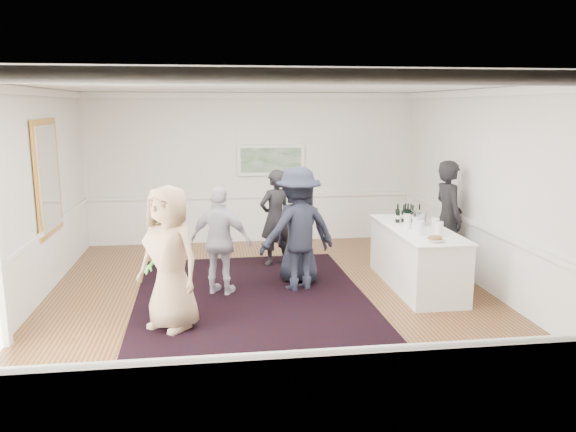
{
  "coord_description": "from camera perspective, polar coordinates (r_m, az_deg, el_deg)",
  "views": [
    {
      "loc": [
        -0.84,
        -8.01,
        2.92
      ],
      "look_at": [
        0.27,
        0.2,
        1.29
      ],
      "focal_mm": 35.0,
      "sensor_mm": 36.0,
      "label": 1
    }
  ],
  "objects": [
    {
      "name": "floor",
      "position": [
        8.57,
        -1.6,
        -8.8
      ],
      "size": [
        8.0,
        8.0,
        0.0
      ],
      "primitive_type": "plane",
      "color": "brown",
      "rests_on": "ground"
    },
    {
      "name": "ceiling",
      "position": [
        8.06,
        -1.73,
        13.1
      ],
      "size": [
        7.0,
        8.0,
        0.02
      ],
      "primitive_type": "cube",
      "color": "white",
      "rests_on": "wall_back"
    },
    {
      "name": "wall_left",
      "position": [
        8.55,
        -25.7,
        1.13
      ],
      "size": [
        0.02,
        8.0,
        3.2
      ],
      "primitive_type": "cube",
      "color": "white",
      "rests_on": "floor"
    },
    {
      "name": "wall_right",
      "position": [
        9.21,
        20.56,
        2.17
      ],
      "size": [
        0.02,
        8.0,
        3.2
      ],
      "primitive_type": "cube",
      "color": "white",
      "rests_on": "floor"
    },
    {
      "name": "wall_back",
      "position": [
        12.12,
        -3.66,
        4.85
      ],
      "size": [
        7.0,
        0.02,
        3.2
      ],
      "primitive_type": "cube",
      "color": "white",
      "rests_on": "floor"
    },
    {
      "name": "wall_front",
      "position": [
        4.31,
        3.97,
        -6.78
      ],
      "size": [
        7.0,
        0.02,
        3.2
      ],
      "primitive_type": "cube",
      "color": "white",
      "rests_on": "floor"
    },
    {
      "name": "wainscoting",
      "position": [
        8.42,
        -1.62,
        -5.6
      ],
      "size": [
        7.0,
        8.0,
        1.0
      ],
      "primitive_type": null,
      "color": "white",
      "rests_on": "floor"
    },
    {
      "name": "mirror",
      "position": [
        9.74,
        -23.21,
        3.62
      ],
      "size": [
        0.05,
        1.25,
        1.85
      ],
      "color": "gold",
      "rests_on": "wall_left"
    },
    {
      "name": "landscape_painting",
      "position": [
        12.08,
        -1.75,
        5.71
      ],
      "size": [
        1.44,
        0.06,
        0.66
      ],
      "color": "white",
      "rests_on": "wall_back"
    },
    {
      "name": "area_rug",
      "position": [
        8.79,
        -3.74,
        -8.23
      ],
      "size": [
        3.64,
        4.7,
        0.02
      ],
      "primitive_type": "cube",
      "rotation": [
        0.0,
        0.0,
        0.03
      ],
      "color": "black",
      "rests_on": "floor"
    },
    {
      "name": "serving_table",
      "position": [
        9.41,
        12.91,
        -4.1
      ],
      "size": [
        0.92,
        2.42,
        0.98
      ],
      "color": "white",
      "rests_on": "floor"
    },
    {
      "name": "bartender",
      "position": [
        10.15,
        15.94,
        -0.19
      ],
      "size": [
        0.52,
        0.76,
        2.01
      ],
      "primitive_type": "imported",
      "rotation": [
        0.0,
        0.0,
        1.62
      ],
      "color": "black",
      "rests_on": "floor"
    },
    {
      "name": "guest_tan",
      "position": [
        7.51,
        -11.96,
        -4.22
      ],
      "size": [
        1.12,
        1.07,
        1.93
      ],
      "primitive_type": "imported",
      "rotation": [
        0.0,
        0.0,
        -0.67
      ],
      "color": "tan",
      "rests_on": "floor"
    },
    {
      "name": "guest_green",
      "position": [
        7.94,
        -12.41,
        -5.1
      ],
      "size": [
        0.67,
        0.8,
        1.47
      ],
      "primitive_type": "imported",
      "rotation": [
        0.0,
        0.0,
        -1.41
      ],
      "color": "#58CC51",
      "rests_on": "floor"
    },
    {
      "name": "guest_lilac",
      "position": [
        8.77,
        -6.84,
        -2.56
      ],
      "size": [
        1.09,
        0.8,
        1.72
      ],
      "primitive_type": "imported",
      "rotation": [
        0.0,
        0.0,
        2.72
      ],
      "color": "#ACA7BB",
      "rests_on": "floor"
    },
    {
      "name": "guest_dark_a",
      "position": [
        8.92,
        1.04,
        -1.36
      ],
      "size": [
        1.45,
        1.09,
        1.98
      ],
      "primitive_type": "imported",
      "rotation": [
        0.0,
        0.0,
        3.45
      ],
      "color": "#1C1F2F",
      "rests_on": "floor"
    },
    {
      "name": "guest_dark_b",
      "position": [
        10.33,
        -1.3,
        -0.2
      ],
      "size": [
        0.77,
        0.68,
        1.79
      ],
      "primitive_type": "imported",
      "rotation": [
        0.0,
        0.0,
        3.61
      ],
      "color": "black",
      "rests_on": "floor"
    },
    {
      "name": "guest_navy",
      "position": [
        9.32,
        1.23,
        -1.39
      ],
      "size": [
        1.05,
        0.94,
        1.8
      ],
      "primitive_type": "imported",
      "rotation": [
        0.0,
        0.0,
        2.62
      ],
      "color": "#1C1F2F",
      "rests_on": "floor"
    },
    {
      "name": "wine_bottles",
      "position": [
        9.78,
        11.99,
        0.38
      ],
      "size": [
        0.48,
        0.28,
        0.31
      ],
      "color": "black",
      "rests_on": "serving_table"
    },
    {
      "name": "juice_pitchers",
      "position": [
        8.96,
        13.6,
        -0.89
      ],
      "size": [
        0.45,
        0.71,
        0.24
      ],
      "color": "#72A73B",
      "rests_on": "serving_table"
    },
    {
      "name": "ice_bucket",
      "position": [
        9.52,
        13.16,
        -0.21
      ],
      "size": [
        0.26,
        0.26,
        0.25
      ],
      "primitive_type": "cylinder",
      "color": "silver",
      "rests_on": "serving_table"
    },
    {
      "name": "nut_bowl",
      "position": [
        8.42,
        14.71,
        -2.3
      ],
      "size": [
        0.26,
        0.26,
        0.07
      ],
      "color": "white",
      "rests_on": "serving_table"
    }
  ]
}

